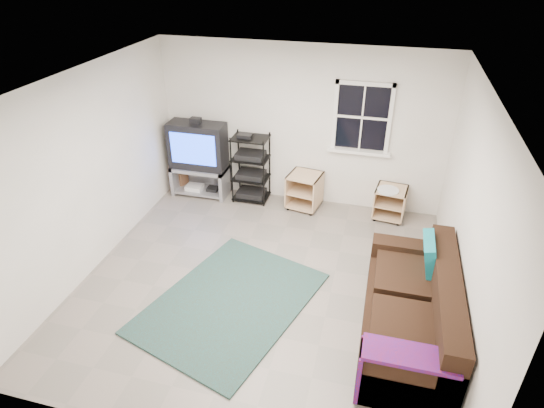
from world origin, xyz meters
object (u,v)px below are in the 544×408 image
(av_rack, at_px, (251,172))
(sofa, at_px, (412,313))
(side_table_right, at_px, (390,200))
(side_table_left, at_px, (305,189))
(tv_unit, at_px, (199,153))

(av_rack, bearing_deg, sofa, -44.41)
(av_rack, xyz_separation_m, sofa, (2.62, -2.57, -0.17))
(side_table_right, xyz_separation_m, sofa, (0.31, -2.57, 0.04))
(av_rack, bearing_deg, side_table_left, 0.01)
(av_rack, bearing_deg, tv_unit, -178.34)
(tv_unit, distance_m, av_rack, 0.94)
(side_table_right, bearing_deg, tv_unit, -179.50)
(av_rack, distance_m, side_table_right, 2.32)
(side_table_right, bearing_deg, sofa, -83.03)
(side_table_right, height_order, sofa, sofa)
(av_rack, relative_size, side_table_left, 1.96)
(side_table_left, bearing_deg, side_table_right, 0.08)
(av_rack, relative_size, side_table_right, 2.15)
(side_table_left, height_order, sofa, sofa)
(tv_unit, relative_size, side_table_right, 2.56)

